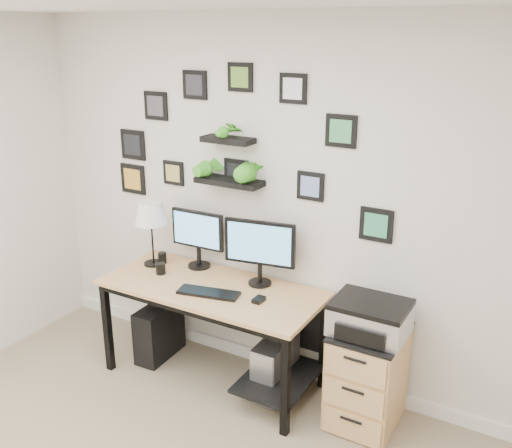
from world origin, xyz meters
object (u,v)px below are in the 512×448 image
Objects in this scene: monitor_right at (260,247)px; pc_tower_grey at (275,367)px; table_lamp at (151,215)px; pc_tower_black at (159,331)px; file_cabinet at (367,376)px; printer at (370,317)px; desk at (219,301)px; monitor_left at (198,235)px; mug at (161,269)px.

monitor_right reaches higher than pc_tower_grey.
table_lamp is 1.17× the size of pc_tower_black.
printer reaches higher than file_cabinet.
table_lamp is at bearing 133.93° from pc_tower_black.
monitor_left is (-0.31, 0.20, 0.39)m from desk.
mug reaches higher than file_cabinet.
monitor_left is at bearing 147.14° from desk.
pc_tower_black is at bearing -143.34° from monitor_left.
monitor_right is (0.56, -0.04, 0.02)m from monitor_left.
printer is at bearing -8.53° from monitor_right.
monitor_left is 1.58m from file_cabinet.
mug is at bearing -175.43° from pc_tower_grey.
monitor_right is 1.17m from pc_tower_black.
pc_tower_black is 1.78m from printer.
monitor_right is 0.91m from printer.
monitor_right reaches higher than monitor_left.
desk reaches higher than file_cabinet.
table_lamp is 1.45m from pc_tower_grey.
table_lamp reaches higher than file_cabinet.
monitor_left reaches higher than pc_tower_black.
file_cabinet reaches higher than pc_tower_grey.
monitor_right reaches higher than pc_tower_black.
monitor_left is 5.42× the size of mug.
desk is 0.61m from pc_tower_grey.
mug is 0.59m from pc_tower_black.
desk is at bearing -178.39° from printer.
mug is 1.66m from file_cabinet.
monitor_left is 0.67× the size of file_cabinet.
printer reaches higher than pc_tower_black.
desk is 1.12m from printer.
table_lamp reaches higher than desk.
table_lamp is 1.94m from file_cabinet.
table_lamp is at bearing 179.50° from file_cabinet.
printer is at bearing -1.51° from pc_tower_black.
monitor_right is 1.19× the size of pc_tower_black.
table_lamp is 0.75× the size of file_cabinet.
monitor_right is at bearing 5.57° from table_lamp.
printer is at bearing -89.34° from file_cabinet.
mug is at bearing -176.35° from file_cabinet.
mug is at bearing -30.32° from pc_tower_black.
pc_tower_black is 1.03m from pc_tower_grey.
file_cabinet is (1.76, -0.02, -0.82)m from table_lamp.
pc_tower_black is (-0.82, -0.16, -0.82)m from monitor_right.
file_cabinet is (1.59, 0.10, -0.46)m from mug.
monitor_right is 0.76× the size of file_cabinet.
monitor_left is at bearing 34.29° from pc_tower_black.
desk is 0.71m from pc_tower_black.
file_cabinet is (1.69, 0.05, 0.12)m from pc_tower_black.
table_lamp is at bearing 173.54° from desk.
monitor_left reaches higher than pc_tower_grey.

